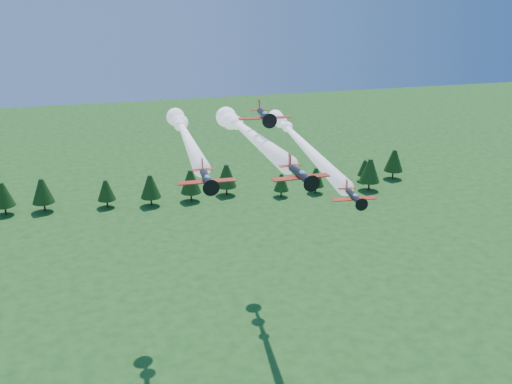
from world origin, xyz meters
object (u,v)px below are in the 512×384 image
object	(u,v)px
plane_lead	(247,131)
plane_right	(299,140)
plane_left	(186,135)
plane_slot	(264,115)

from	to	relation	value
plane_lead	plane_right	bearing A→B (deg)	48.19
plane_left	plane_right	xyz separation A→B (m)	(23.56, 4.58, -3.79)
plane_left	plane_slot	world-z (taller)	plane_slot
plane_right	plane_lead	bearing A→B (deg)	-124.43
plane_left	plane_slot	bearing A→B (deg)	-61.60
plane_left	plane_right	size ratio (longest dim) A/B	0.77
plane_lead	plane_slot	distance (m)	6.51
plane_lead	plane_right	xyz separation A→B (m)	(15.88, 18.32, -7.10)
plane_right	plane_slot	size ratio (longest dim) A/B	7.00
plane_right	plane_left	bearing A→B (deg)	-162.52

